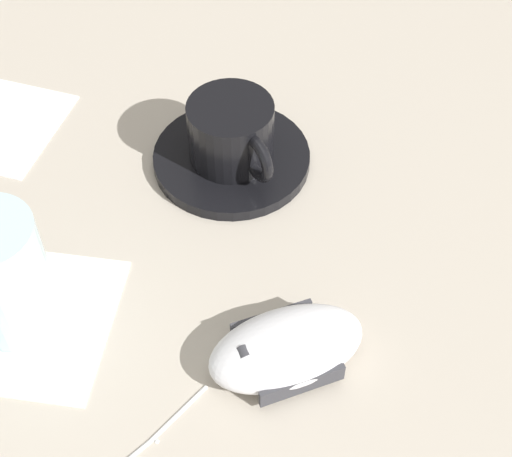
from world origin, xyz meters
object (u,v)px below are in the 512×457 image
Objects in this scene: drinking_glass at (2,274)px; saucer at (232,158)px; coffee_cup at (232,133)px; computer_mouse at (286,348)px.

saucer is at bearing -136.61° from drinking_glass.
computer_mouse is at bearing 99.42° from coffee_cup.
saucer is 0.21m from computer_mouse.
drinking_glass is (0.21, -0.05, 0.04)m from computer_mouse.
drinking_glass reaches higher than computer_mouse.
drinking_glass is (0.17, 0.16, 0.05)m from saucer.
coffee_cup is 0.23m from drinking_glass.
coffee_cup is 0.94× the size of drinking_glass.
drinking_glass is at bearing 42.71° from coffee_cup.
drinking_glass is at bearing 43.39° from saucer.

